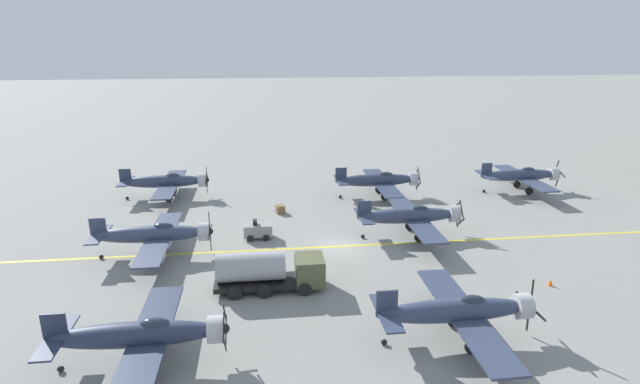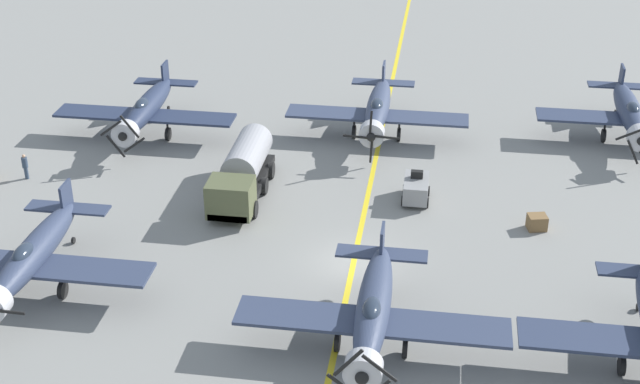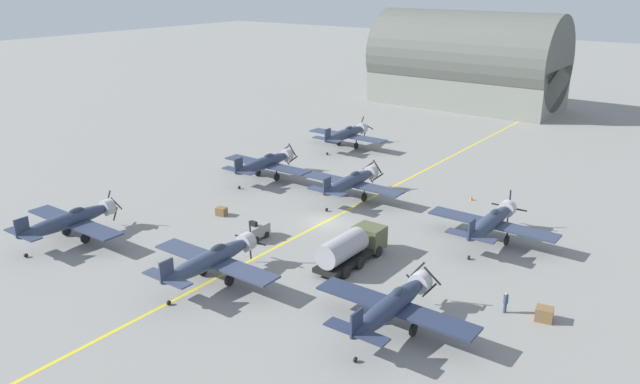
# 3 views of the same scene
# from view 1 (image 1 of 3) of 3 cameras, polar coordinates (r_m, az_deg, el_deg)

# --- Properties ---
(ground_plane) EXTENTS (400.00, 400.00, 0.00)m
(ground_plane) POSITION_cam_1_polar(r_m,az_deg,el_deg) (44.78, 2.45, -6.21)
(ground_plane) COLOR gray
(taxiway_stripe) EXTENTS (0.30, 160.00, 0.01)m
(taxiway_stripe) POSITION_cam_1_polar(r_m,az_deg,el_deg) (44.78, 2.45, -6.21)
(taxiway_stripe) COLOR yellow
(taxiway_stripe) RESTS_ON ground
(airplane_near_right) EXTENTS (12.00, 9.98, 3.65)m
(airplane_near_right) POSITION_cam_1_polar(r_m,az_deg,el_deg) (30.42, -19.67, -15.11)
(airplane_near_right) COLOR #252F49
(airplane_near_right) RESTS_ON ground
(airplane_mid_left) EXTENTS (12.00, 9.98, 3.65)m
(airplane_mid_left) POSITION_cam_1_polar(r_m,az_deg,el_deg) (58.20, 6.79, 1.34)
(airplane_mid_left) COLOR #2D3751
(airplane_mid_left) RESTS_ON ground
(airplane_far_left) EXTENTS (12.00, 9.98, 3.73)m
(airplane_far_left) POSITION_cam_1_polar(r_m,az_deg,el_deg) (64.66, 22.06, 1.79)
(airplane_far_left) COLOR #333D56
(airplane_far_left) RESTS_ON ground
(airplane_near_center) EXTENTS (12.00, 9.98, 3.80)m
(airplane_near_center) POSITION_cam_1_polar(r_m,az_deg,el_deg) (44.23, -18.33, -4.61)
(airplane_near_center) COLOR #353F58
(airplane_near_center) RESTS_ON ground
(airplane_mid_right) EXTENTS (12.00, 9.98, 3.80)m
(airplane_mid_right) POSITION_cam_1_polar(r_m,az_deg,el_deg) (32.07, 15.60, -12.93)
(airplane_mid_right) COLOR #313B54
(airplane_mid_right) RESTS_ON ground
(airplane_mid_center) EXTENTS (12.00, 9.98, 3.65)m
(airplane_mid_center) POSITION_cam_1_polar(r_m,az_deg,el_deg) (47.01, 10.43, -2.70)
(airplane_mid_center) COLOR #323C56
(airplane_mid_center) RESTS_ON ground
(airplane_near_left) EXTENTS (12.00, 9.98, 3.65)m
(airplane_near_left) POSITION_cam_1_polar(r_m,az_deg,el_deg) (59.92, -17.13, 1.15)
(airplane_near_left) COLOR #2D3751
(airplane_near_left) RESTS_ON ground
(fuel_tanker) EXTENTS (2.68, 8.00, 2.98)m
(fuel_tanker) POSITION_cam_1_polar(r_m,az_deg,el_deg) (37.02, -5.75, -8.95)
(fuel_tanker) COLOR black
(fuel_tanker) RESTS_ON ground
(tow_tractor) EXTENTS (1.57, 2.60, 1.79)m
(tow_tractor) POSITION_cam_1_polar(r_m,az_deg,el_deg) (46.56, -7.10, -4.34)
(tow_tractor) COLOR gray
(tow_tractor) RESTS_ON ground
(supply_crate_by_tanker) EXTENTS (1.17, 1.04, 0.84)m
(supply_crate_by_tanker) POSITION_cam_1_polar(r_m,az_deg,el_deg) (53.07, -4.57, -1.96)
(supply_crate_by_tanker) COLOR brown
(supply_crate_by_tanker) RESTS_ON ground
(traffic_cone) EXTENTS (0.36, 0.36, 0.55)m
(traffic_cone) POSITION_cam_1_polar(r_m,az_deg,el_deg) (41.67, 24.85, -9.35)
(traffic_cone) COLOR orange
(traffic_cone) RESTS_ON ground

